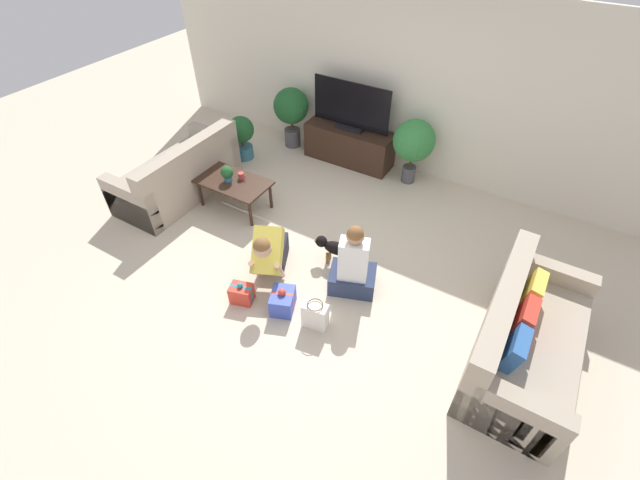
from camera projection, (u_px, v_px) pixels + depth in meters
name	position (u px, v px, depth m)	size (l,w,h in m)	color
ground_plane	(313.00, 264.00, 5.26)	(16.00, 16.00, 0.00)	beige
wall_back	(409.00, 86.00, 6.05)	(8.40, 0.06, 2.60)	silver
sofa_left	(179.00, 175.00, 6.14)	(0.87, 1.82, 0.87)	tan
sofa_right	(523.00, 340.00, 4.08)	(0.87, 1.82, 0.87)	tan
coffee_table	(234.00, 184.00, 5.86)	(1.00, 0.58, 0.43)	#382319
tv_console	(349.00, 145.00, 6.82)	(1.41, 0.47, 0.57)	#382319
tv	(351.00, 109.00, 6.40)	(1.25, 0.20, 0.73)	black
potted_plant_back_left	(291.00, 109.00, 6.94)	(0.57, 0.57, 1.00)	#4C4C51
potted_plant_corner_left	(242.00, 134.00, 6.81)	(0.41, 0.41, 0.71)	#336B84
potted_plant_back_right	(414.00, 142.00, 6.13)	(0.61, 0.61, 1.00)	#4C4C51
person_kneeling	(270.00, 252.00, 4.91)	(0.62, 0.85, 0.81)	#23232D
person_sitting	(353.00, 267.00, 4.74)	(0.63, 0.59, 0.96)	#283351
dog	(333.00, 247.00, 5.13)	(0.53, 0.20, 0.36)	black
gift_box_a	(242.00, 293.00, 4.77)	(0.29, 0.24, 0.28)	red
gift_box_b	(283.00, 301.00, 4.67)	(0.34, 0.38, 0.31)	#3D51BC
gift_bag_a	(315.00, 315.00, 4.48)	(0.28, 0.19, 0.34)	white
mug	(241.00, 176.00, 5.84)	(0.12, 0.08, 0.09)	#B23D38
tabletop_plant	(227.00, 173.00, 5.75)	(0.17, 0.17, 0.22)	#336B84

